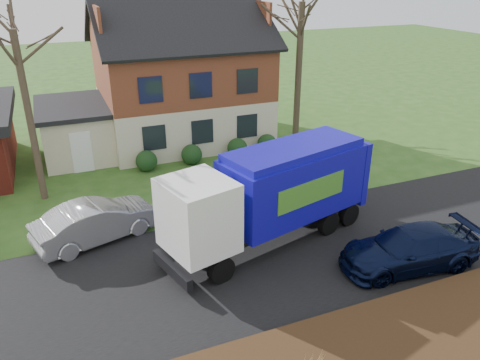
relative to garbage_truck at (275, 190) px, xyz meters
name	(u,v)px	position (x,y,z in m)	size (l,w,h in m)	color
ground	(240,266)	(-1.82, -1.14, -2.08)	(120.00, 120.00, 0.00)	#2A4F1A
road	(240,266)	(-1.82, -1.14, -2.07)	(80.00, 7.00, 0.02)	black
main_house	(173,72)	(-0.33, 12.77, 1.94)	(12.95, 8.95, 9.26)	beige
garbage_truck	(275,190)	(0.00, 0.00, 0.00)	(8.73, 4.36, 3.62)	black
silver_sedan	(97,221)	(-6.15, 2.57, -1.31)	(1.63, 4.68, 1.54)	#B7B9BF
navy_wagon	(409,248)	(3.55, -3.32, -1.38)	(1.97, 4.85, 1.41)	black
tree_front_west	(7,0)	(-7.99, 7.13, 6.30)	(3.42, 3.42, 10.18)	#46372A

